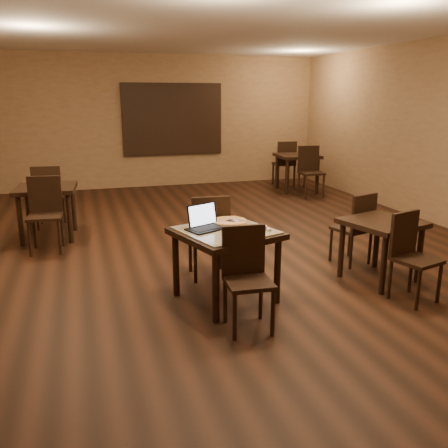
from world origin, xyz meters
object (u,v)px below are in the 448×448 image
object	(u,v)px
other_table_a_chair_far	(285,161)
other_table_b_chair_near	(45,209)
pizza_pan	(230,222)
other_table_b	(46,195)
other_table_c	(382,231)
chair_main_near	(246,271)
chair_main_far	(209,232)
other_table_c_chair_near	(411,251)
laptop	(204,222)
other_table_a_chair_near	(310,168)
other_table_b_chair_far	(48,193)
other_table_c_chair_far	(357,225)
tiled_table	(226,239)
other_table_a	(297,161)

from	to	relation	value
other_table_a_chair_far	other_table_b_chair_near	distance (m)	6.21
pizza_pan	other_table_b	distance (m)	3.35
other_table_c	other_table_a_chair_far	bearing A→B (deg)	61.06
chair_main_near	pizza_pan	size ratio (longest dim) A/B	2.61
chair_main_far	other_table_b	xyz separation A→B (m)	(-1.88, 2.31, 0.09)
chair_main_far	other_table_c_chair_near	world-z (taller)	chair_main_far
other_table_a_chair_far	other_table_c	world-z (taller)	other_table_a_chair_far
chair_main_far	laptop	xyz separation A→B (m)	(-0.19, -0.50, 0.26)
other_table_a_chair_near	other_table_c_chair_near	distance (m)	5.31
other_table_c	pizza_pan	bearing A→B (deg)	156.93
other_table_a_chair_near	pizza_pan	bearing A→B (deg)	-121.09
laptop	other_table_b_chair_far	bearing A→B (deg)	93.03
other_table_b_chair_far	other_table_c_chair_far	distance (m)	4.81
chair_main_far	other_table_b_chair_near	world-z (taller)	other_table_b_chair_near
tiled_table	chair_main_near	xyz separation A→B (m)	(0.01, -0.62, -0.13)
other_table_a_chair_far	other_table_b_chair_near	size ratio (longest dim) A/B	1.04
other_table_b_chair_far	other_table_c_chair_far	bearing A→B (deg)	146.10
pizza_pan	other_table_b	size ratio (longest dim) A/B	0.40
other_table_b_chair_far	other_table_c_chair_far	xyz separation A→B (m)	(3.78, -2.97, -0.05)
tiled_table	pizza_pan	xyz separation A→B (m)	(0.12, 0.24, 0.11)
pizza_pan	other_table_c_chair_near	distance (m)	1.91
chair_main_far	other_table_c_chair_far	size ratio (longest dim) A/B	1.09
chair_main_far	other_table_c_chair_near	size ratio (longest dim) A/B	1.09
other_table_b	other_table_a_chair_far	bearing A→B (deg)	33.60
other_table_a_chair_near	other_table_a_chair_far	size ratio (longest dim) A/B	1.00
other_table_c_chair_far	other_table_b	bearing A→B (deg)	-47.62
other_table_a	other_table_b_chair_near	xyz separation A→B (m)	(-5.15, -2.86, -0.11)
chair_main_far	other_table_a_chair_near	world-z (taller)	other_table_a_chair_near
pizza_pan	other_table_b_chair_near	distance (m)	2.90
pizza_pan	other_table_a_chair_far	bearing A→B (deg)	60.55
chair_main_near	other_table_a_chair_near	bearing A→B (deg)	61.31
pizza_pan	other_table_a	bearing A→B (deg)	57.50
other_table_a_chair_far	other_table_a_chair_near	bearing A→B (deg)	95.79
other_table_c_chair_near	other_table_c_chair_far	bearing A→B (deg)	72.35
chair_main_near	chair_main_far	distance (m)	1.23
other_table_b_chair_near	other_table_c	world-z (taller)	other_table_b_chair_near
chair_main_far	other_table_a	distance (m)	5.64
chair_main_near	other_table_b_chair_far	xyz separation A→B (m)	(-1.89, 4.14, 0.04)
chair_main_near	laptop	world-z (taller)	laptop
chair_main_far	other_table_c	xyz separation A→B (m)	(1.87, -0.61, 0.03)
chair_main_far	laptop	distance (m)	0.60
chair_main_far	other_table_c	size ratio (longest dim) A/B	1.07
tiled_table	other_table_b_chair_far	bearing A→B (deg)	100.31
other_table_c_chair_far	other_table_a_chair_near	bearing A→B (deg)	-124.49
tiled_table	chair_main_near	world-z (taller)	chair_main_near
laptop	pizza_pan	bearing A→B (deg)	-0.78
chair_main_near	other_table_a_chair_far	xyz separation A→B (m)	(3.26, 6.43, 0.07)
other_table_b	other_table_b_chair_far	size ratio (longest dim) A/B	0.88
other_table_b_chair_far	other_table_c_chair_near	bearing A→B (deg)	136.94
laptop	other_table_a_chair_far	xyz separation A→B (m)	(3.47, 5.71, -0.23)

